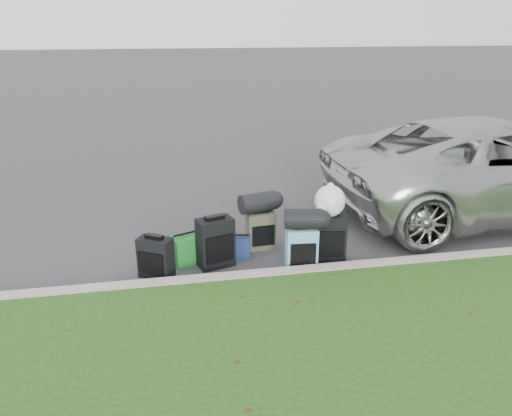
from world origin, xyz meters
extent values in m
plane|color=#383535|center=(0.00, 0.00, 0.00)|extent=(120.00, 120.00, 0.00)
cube|color=#9E937F|center=(0.00, -1.00, 0.07)|extent=(120.00, 0.18, 0.15)
imported|color=#B7B7B2|center=(4.14, 0.74, 0.80)|extent=(5.82, 2.80, 1.60)
cube|color=black|center=(-1.54, -0.58, 0.26)|extent=(0.48, 0.41, 0.53)
cube|color=black|center=(-0.76, -0.41, 0.33)|extent=(0.52, 0.40, 0.67)
cube|color=#3D3A29|center=(-0.06, 0.02, 0.27)|extent=(0.41, 0.28, 0.54)
cube|color=#568FAC|center=(0.33, -0.71, 0.29)|extent=(0.42, 0.27, 0.57)
cube|color=black|center=(0.77, -0.53, 0.33)|extent=(0.48, 0.33, 0.66)
cube|color=#1C7E27|center=(-1.16, -0.26, 0.19)|extent=(0.42, 0.38, 0.38)
cube|color=navy|center=(-0.40, -0.22, 0.14)|extent=(0.31, 0.26, 0.29)
cylinder|color=black|center=(-0.10, 0.07, 0.68)|extent=(0.58, 0.40, 0.28)
cylinder|color=black|center=(0.34, -0.72, 0.71)|extent=(0.51, 0.35, 0.26)
sphere|color=white|center=(0.75, -0.55, 0.86)|extent=(0.41, 0.41, 0.41)
camera|label=1|loc=(-1.34, -6.42, 3.06)|focal=35.00mm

